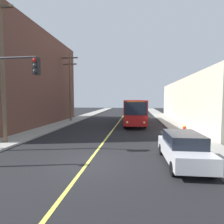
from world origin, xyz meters
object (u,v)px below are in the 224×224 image
utility_pole_near (2,58)px  fire_hydrant (184,130)px  traffic_signal_left_corner (7,83)px  city_bus (134,110)px  parked_car_silver (183,148)px  utility_pole_mid (70,84)px

utility_pole_near → fire_hydrant: utility_pole_near is taller
traffic_signal_left_corner → fire_hydrant: 14.41m
city_bus → traffic_signal_left_corner: 16.66m
utility_pole_near → parked_car_silver: bearing=-12.0°
parked_car_silver → utility_pole_near: (-12.03, 2.56, 5.44)m
fire_hydrant → city_bus: bearing=120.1°
utility_pole_near → city_bus: bearing=53.8°
utility_pole_mid → traffic_signal_left_corner: size_ratio=1.63×
parked_car_silver → utility_pole_mid: bearing=127.1°
utility_pole_near → fire_hydrant: 15.86m
parked_car_silver → utility_pole_mid: (-11.98, 15.85, 4.68)m
parked_car_silver → utility_pole_mid: utility_pole_mid is taller
city_bus → utility_pole_near: bearing=-126.2°
city_bus → fire_hydrant: city_bus is taller
parked_car_silver → traffic_signal_left_corner: 10.87m
city_bus → utility_pole_mid: 10.04m
fire_hydrant → traffic_signal_left_corner: bearing=-151.7°
city_bus → parked_car_silver: 15.62m
traffic_signal_left_corner → fire_hydrant: traffic_signal_left_corner is taller
traffic_signal_left_corner → parked_car_silver: bearing=-4.1°
utility_pole_mid → fire_hydrant: (13.96, -8.51, -4.94)m
city_bus → parked_car_silver: size_ratio=2.75×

